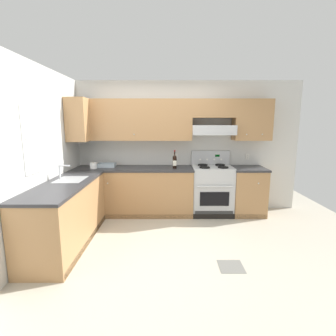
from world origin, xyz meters
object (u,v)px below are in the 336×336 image
at_px(wine_bottle, 174,161).
at_px(paper_towel_roll, 93,166).
at_px(bowl, 106,166).
at_px(stove, 211,189).

bearing_deg(wine_bottle, paper_towel_roll, 179.26).
xyz_separation_m(wine_bottle, paper_towel_roll, (-1.52, 0.02, -0.09)).
height_order(bowl, paper_towel_roll, paper_towel_roll).
distance_m(wine_bottle, bowl, 1.33).
bearing_deg(stove, paper_towel_roll, -177.81).
relative_size(wine_bottle, paper_towel_roll, 2.67).
bearing_deg(paper_towel_roll, bowl, 37.49).
bearing_deg(bowl, wine_bottle, -7.77).
xyz_separation_m(wine_bottle, bowl, (-1.31, 0.18, -0.11)).
bearing_deg(bowl, paper_towel_roll, -142.51).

